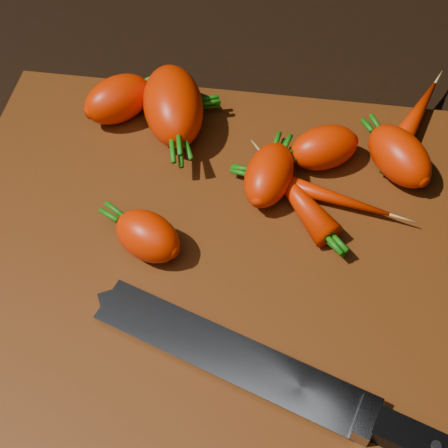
# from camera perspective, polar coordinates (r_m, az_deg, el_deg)

# --- Properties ---
(ground) EXTENTS (2.00, 2.00, 0.01)m
(ground) POSITION_cam_1_polar(r_m,az_deg,el_deg) (0.56, -0.14, -2.90)
(ground) COLOR black
(cutting_board) EXTENTS (0.50, 0.40, 0.01)m
(cutting_board) POSITION_cam_1_polar(r_m,az_deg,el_deg) (0.56, -0.14, -2.28)
(cutting_board) COLOR #622F10
(cutting_board) RESTS_ON ground
(carrot_0) EXTENTS (0.08, 0.08, 0.05)m
(carrot_0) POSITION_cam_1_polar(r_m,az_deg,el_deg) (0.65, -9.67, 11.19)
(carrot_0) COLOR #F12800
(carrot_0) RESTS_ON cutting_board
(carrot_1) EXTENTS (0.07, 0.06, 0.04)m
(carrot_1) POSITION_cam_1_polar(r_m,az_deg,el_deg) (0.53, -6.99, -1.11)
(carrot_1) COLOR #F12800
(carrot_1) RESTS_ON cutting_board
(carrot_2) EXTENTS (0.09, 0.11, 0.06)m
(carrot_2) POSITION_cam_1_polar(r_m,az_deg,el_deg) (0.63, -4.67, 10.74)
(carrot_2) COLOR #F12800
(carrot_2) RESTS_ON cutting_board
(carrot_3) EXTENTS (0.06, 0.08, 0.04)m
(carrot_3) POSITION_cam_1_polar(r_m,az_deg,el_deg) (0.57, 4.13, 4.51)
(carrot_3) COLOR #F12800
(carrot_3) RESTS_ON cutting_board
(carrot_4) EXTENTS (0.08, 0.07, 0.04)m
(carrot_4) POSITION_cam_1_polar(r_m,az_deg,el_deg) (0.60, 9.14, 6.91)
(carrot_4) COLOR #F12800
(carrot_4) RESTS_ON cutting_board
(carrot_5) EXTENTS (0.06, 0.05, 0.04)m
(carrot_5) POSITION_cam_1_polar(r_m,az_deg,el_deg) (0.64, -4.67, 10.60)
(carrot_5) COLOR #F12800
(carrot_5) RESTS_ON cutting_board
(carrot_6) EXTENTS (0.08, 0.09, 0.04)m
(carrot_6) POSITION_cam_1_polar(r_m,az_deg,el_deg) (0.61, 15.74, 6.01)
(carrot_6) COLOR #F12800
(carrot_6) RESTS_ON cutting_board
(carrot_7) EXTENTS (0.07, 0.12, 0.03)m
(carrot_7) POSITION_cam_1_polar(r_m,az_deg,el_deg) (0.66, 16.98, 9.20)
(carrot_7) COLOR #F12800
(carrot_7) RESTS_ON cutting_board
(carrot_8) EXTENTS (0.13, 0.05, 0.02)m
(carrot_8) POSITION_cam_1_polar(r_m,az_deg,el_deg) (0.58, 8.78, 2.74)
(carrot_8) COLOR #F12800
(carrot_8) RESTS_ON cutting_board
(carrot_9) EXTENTS (0.09, 0.10, 0.03)m
(carrot_9) POSITION_cam_1_polar(r_m,az_deg,el_deg) (0.57, 6.54, 2.68)
(carrot_9) COLOR #F12800
(carrot_9) RESTS_ON cutting_board
(knife) EXTENTS (0.34, 0.14, 0.02)m
(knife) POSITION_cam_1_polar(r_m,az_deg,el_deg) (0.49, 2.36, -12.74)
(knife) COLOR gray
(knife) RESTS_ON cutting_board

